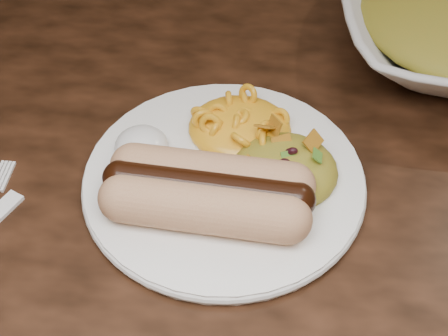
# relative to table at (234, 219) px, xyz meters

# --- Properties ---
(table) EXTENTS (1.60, 0.90, 0.75)m
(table) POSITION_rel_table_xyz_m (0.00, 0.00, 0.00)
(table) COLOR #412313
(table) RESTS_ON floor
(plate) EXTENTS (0.32, 0.32, 0.01)m
(plate) POSITION_rel_table_xyz_m (-0.01, -0.04, 0.10)
(plate) COLOR white
(plate) RESTS_ON table
(hotdog) EXTENTS (0.15, 0.08, 0.04)m
(hotdog) POSITION_rel_table_xyz_m (-0.02, -0.07, 0.13)
(hotdog) COLOR #E0BB84
(hotdog) RESTS_ON plate
(mac_and_cheese) EXTENTS (0.11, 0.10, 0.04)m
(mac_and_cheese) POSITION_rel_table_xyz_m (0.00, 0.02, 0.12)
(mac_and_cheese) COLOR orange
(mac_and_cheese) RESTS_ON plate
(sour_cream) EXTENTS (0.06, 0.06, 0.03)m
(sour_cream) POSITION_rel_table_xyz_m (-0.08, -0.02, 0.12)
(sour_cream) COLOR white
(sour_cream) RESTS_ON plate
(taco_salad) EXTENTS (0.09, 0.09, 0.04)m
(taco_salad) POSITION_rel_table_xyz_m (0.05, -0.03, 0.12)
(taco_salad) COLOR orange
(taco_salad) RESTS_ON plate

